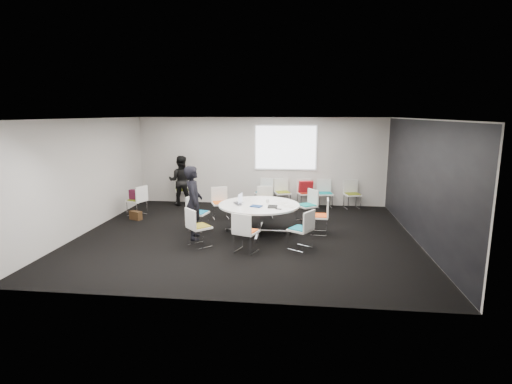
# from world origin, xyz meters

# --- Properties ---
(room_shell) EXTENTS (8.08, 7.08, 2.88)m
(room_shell) POSITION_xyz_m (0.09, 0.00, 1.40)
(room_shell) COLOR black
(room_shell) RESTS_ON ground
(conference_table) EXTENTS (1.99, 1.99, 0.73)m
(conference_table) POSITION_xyz_m (0.29, 0.24, 0.51)
(conference_table) COLOR silver
(conference_table) RESTS_ON ground
(projection_screen) EXTENTS (1.90, 0.03, 1.35)m
(projection_screen) POSITION_xyz_m (0.80, 3.46, 1.85)
(projection_screen) COLOR white
(projection_screen) RESTS_ON room_shell
(chair_ring_a) EXTENTS (0.47, 0.48, 0.88)m
(chair_ring_a) POSITION_xyz_m (1.77, 0.32, 0.28)
(chair_ring_a) COLOR silver
(chair_ring_a) RESTS_ON ground
(chair_ring_b) EXTENTS (0.63, 0.63, 0.88)m
(chair_ring_b) POSITION_xyz_m (1.49, 1.43, 0.28)
(chair_ring_b) COLOR silver
(chair_ring_b) RESTS_ON ground
(chair_ring_c) EXTENTS (0.52, 0.51, 0.88)m
(chair_ring_c) POSITION_xyz_m (0.32, 1.73, 0.28)
(chair_ring_c) COLOR silver
(chair_ring_c) RESTS_ON ground
(chair_ring_d) EXTENTS (0.59, 0.59, 0.88)m
(chair_ring_d) POSITION_xyz_m (-0.92, 1.46, 0.28)
(chair_ring_d) COLOR silver
(chair_ring_d) RESTS_ON ground
(chair_ring_e) EXTENTS (0.53, 0.54, 0.88)m
(chair_ring_e) POSITION_xyz_m (-1.27, 0.29, 0.28)
(chair_ring_e) COLOR silver
(chair_ring_e) RESTS_ON ground
(chair_ring_f) EXTENTS (0.64, 0.64, 0.88)m
(chair_ring_f) POSITION_xyz_m (-0.93, -0.94, 0.28)
(chair_ring_f) COLOR silver
(chair_ring_f) RESTS_ON ground
(chair_ring_g) EXTENTS (0.59, 0.58, 0.88)m
(chair_ring_g) POSITION_xyz_m (0.16, -1.20, 0.28)
(chair_ring_g) COLOR silver
(chair_ring_g) RESTS_ON ground
(chair_ring_h) EXTENTS (0.62, 0.63, 0.88)m
(chair_ring_h) POSITION_xyz_m (1.33, -0.87, 0.28)
(chair_ring_h) COLOR silver
(chair_ring_h) RESTS_ON ground
(chair_back_a) EXTENTS (0.60, 0.59, 0.88)m
(chair_back_a) POSITION_xyz_m (0.14, 3.14, 0.28)
(chair_back_a) COLOR silver
(chair_back_a) RESTS_ON ground
(chair_back_b) EXTENTS (0.57, 0.57, 0.88)m
(chair_back_b) POSITION_xyz_m (0.74, 3.16, 0.28)
(chair_back_b) COLOR silver
(chair_back_b) RESTS_ON ground
(chair_back_c) EXTENTS (0.57, 0.56, 0.88)m
(chair_back_c) POSITION_xyz_m (1.46, 3.17, 0.28)
(chair_back_c) COLOR silver
(chair_back_c) RESTS_ON ground
(chair_back_d) EXTENTS (0.52, 0.51, 0.88)m
(chair_back_d) POSITION_xyz_m (2.06, 3.17, 0.28)
(chair_back_d) COLOR silver
(chair_back_d) RESTS_ON ground
(chair_back_e) EXTENTS (0.55, 0.54, 0.88)m
(chair_back_e) POSITION_xyz_m (2.90, 3.13, 0.28)
(chair_back_e) COLOR silver
(chair_back_e) RESTS_ON ground
(chair_spare_left) EXTENTS (0.59, 0.60, 0.88)m
(chair_spare_left) POSITION_xyz_m (-3.39, 1.55, 0.28)
(chair_spare_left) COLOR silver
(chair_spare_left) RESTS_ON ground
(chair_person_back) EXTENTS (0.59, 0.58, 0.88)m
(chair_person_back) POSITION_xyz_m (-2.53, 3.16, 0.28)
(chair_person_back) COLOR silver
(chair_person_back) RESTS_ON ground
(person_main) EXTENTS (0.56, 0.72, 1.74)m
(person_main) POSITION_xyz_m (-1.19, -0.37, 0.87)
(person_main) COLOR black
(person_main) RESTS_ON ground
(person_back) EXTENTS (0.85, 0.70, 1.60)m
(person_back) POSITION_xyz_m (-2.52, 3.00, 0.80)
(person_back) COLOR black
(person_back) RESTS_ON ground
(laptop) EXTENTS (0.36, 0.41, 0.03)m
(laptop) POSITION_xyz_m (-0.18, 0.21, 0.74)
(laptop) COLOR #333338
(laptop) RESTS_ON conference_table
(laptop_lid) EXTENTS (0.06, 0.30, 0.22)m
(laptop_lid) POSITION_xyz_m (-0.18, 0.28, 0.86)
(laptop_lid) COLOR silver
(laptop_lid) RESTS_ON conference_table
(notebook_black) EXTENTS (0.22, 0.30, 0.02)m
(notebook_black) POSITION_xyz_m (0.64, -0.02, 0.74)
(notebook_black) COLOR black
(notebook_black) RESTS_ON conference_table
(tablet_folio) EXTENTS (0.31, 0.27, 0.03)m
(tablet_folio) POSITION_xyz_m (0.25, -0.04, 0.74)
(tablet_folio) COLOR navy
(tablet_folio) RESTS_ON conference_table
(papers_right) EXTENTS (0.36, 0.36, 0.00)m
(papers_right) POSITION_xyz_m (0.85, 0.40, 0.73)
(papers_right) COLOR silver
(papers_right) RESTS_ON conference_table
(papers_front) EXTENTS (0.35, 0.29, 0.00)m
(papers_front) POSITION_xyz_m (1.04, 0.07, 0.73)
(papers_front) COLOR silver
(papers_front) RESTS_ON conference_table
(cup) EXTENTS (0.08, 0.08, 0.09)m
(cup) POSITION_xyz_m (0.49, 0.42, 0.78)
(cup) COLOR white
(cup) RESTS_ON conference_table
(phone) EXTENTS (0.15, 0.11, 0.01)m
(phone) POSITION_xyz_m (0.80, -0.23, 0.73)
(phone) COLOR black
(phone) RESTS_ON conference_table
(maroon_bag) EXTENTS (0.40, 0.15, 0.28)m
(maroon_bag) POSITION_xyz_m (-3.41, 1.55, 0.62)
(maroon_bag) COLOR #50152B
(maroon_bag) RESTS_ON chair_spare_left
(brown_bag) EXTENTS (0.39, 0.30, 0.24)m
(brown_bag) POSITION_xyz_m (-3.26, 1.10, 0.12)
(brown_bag) COLOR #372211
(brown_bag) RESTS_ON ground
(red_jacket) EXTENTS (0.47, 0.28, 0.36)m
(red_jacket) POSITION_xyz_m (1.46, 2.94, 0.70)
(red_jacket) COLOR maroon
(red_jacket) RESTS_ON chair_back_c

